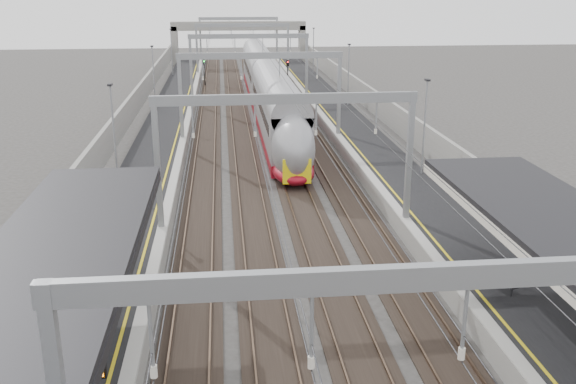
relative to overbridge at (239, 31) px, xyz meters
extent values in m
cube|color=black|center=(-8.00, -55.00, -4.81)|extent=(4.00, 120.00, 1.00)
cube|color=black|center=(8.00, -55.00, -4.81)|extent=(4.00, 120.00, 1.00)
cube|color=black|center=(-4.50, -55.00, -5.27)|extent=(2.40, 140.00, 0.08)
cube|color=brown|center=(-5.22, -55.00, -5.18)|extent=(0.07, 140.00, 0.14)
cube|color=brown|center=(-3.78, -55.00, -5.18)|extent=(0.07, 140.00, 0.14)
cube|color=black|center=(-1.50, -55.00, -5.27)|extent=(2.40, 140.00, 0.08)
cube|color=brown|center=(-2.22, -55.00, -5.18)|extent=(0.07, 140.00, 0.14)
cube|color=brown|center=(-0.78, -55.00, -5.18)|extent=(0.07, 140.00, 0.14)
cube|color=black|center=(1.50, -55.00, -5.27)|extent=(2.40, 140.00, 0.08)
cube|color=brown|center=(0.78, -55.00, -5.18)|extent=(0.07, 140.00, 0.14)
cube|color=brown|center=(2.22, -55.00, -5.18)|extent=(0.07, 140.00, 0.14)
cube|color=black|center=(4.50, -55.00, -5.27)|extent=(2.40, 140.00, 0.08)
cube|color=brown|center=(3.78, -55.00, -5.18)|extent=(0.07, 140.00, 0.14)
cube|color=brown|center=(5.22, -55.00, -5.18)|extent=(0.07, 140.00, 0.14)
cube|color=gray|center=(0.00, -98.00, 2.04)|extent=(13.00, 0.25, 0.50)
cube|color=gray|center=(-6.30, -78.00, -1.01)|extent=(0.28, 0.28, 6.60)
cube|color=gray|center=(6.30, -78.00, -1.01)|extent=(0.28, 0.28, 6.60)
cube|color=gray|center=(0.00, -78.00, 2.04)|extent=(13.00, 0.25, 0.50)
cube|color=gray|center=(-6.30, -58.00, -1.01)|extent=(0.28, 0.28, 6.60)
cube|color=gray|center=(6.30, -58.00, -1.01)|extent=(0.28, 0.28, 6.60)
cube|color=gray|center=(0.00, -58.00, 2.04)|extent=(13.00, 0.25, 0.50)
cube|color=gray|center=(-6.30, -38.00, -1.01)|extent=(0.28, 0.28, 6.60)
cube|color=gray|center=(6.30, -38.00, -1.01)|extent=(0.28, 0.28, 6.60)
cube|color=gray|center=(0.00, -38.00, 2.04)|extent=(13.00, 0.25, 0.50)
cube|color=gray|center=(-6.30, -18.00, -1.01)|extent=(0.28, 0.28, 6.60)
cube|color=gray|center=(6.30, -18.00, -1.01)|extent=(0.28, 0.28, 6.60)
cube|color=gray|center=(0.00, -18.00, 2.04)|extent=(13.00, 0.25, 0.50)
cube|color=gray|center=(-6.30, 0.00, -1.01)|extent=(0.28, 0.28, 6.60)
cube|color=gray|center=(6.30, 0.00, -1.01)|extent=(0.28, 0.28, 6.60)
cube|color=gray|center=(0.00, 0.00, 2.04)|extent=(13.00, 0.25, 0.50)
cylinder|color=#262628|center=(-4.50, -50.00, 0.19)|extent=(0.03, 140.00, 0.03)
cylinder|color=#262628|center=(-1.50, -50.00, 0.19)|extent=(0.03, 140.00, 0.03)
cylinder|color=#262628|center=(1.50, -50.00, 0.19)|extent=(0.03, 140.00, 0.03)
cylinder|color=#262628|center=(4.50, -50.00, 0.19)|extent=(0.03, 140.00, 0.03)
cylinder|color=black|center=(-9.70, -86.00, -2.31)|extent=(0.20, 0.20, 4.00)
cube|color=black|center=(-6.60, -96.00, -0.76)|extent=(1.60, 0.15, 0.55)
cube|color=orange|center=(-6.60, -96.08, -0.76)|extent=(1.50, 0.02, 0.42)
cylinder|color=black|center=(9.70, -86.00, -2.31)|extent=(0.20, 0.20, 4.00)
cube|color=gray|center=(0.00, 0.00, 0.89)|extent=(22.00, 2.20, 1.40)
cube|color=gray|center=(-10.50, 0.00, -2.21)|extent=(1.00, 2.20, 6.20)
cube|color=gray|center=(10.50, 0.00, -2.21)|extent=(1.00, 2.20, 6.20)
cube|color=gray|center=(-11.20, -55.00, -3.71)|extent=(0.30, 120.00, 3.20)
cube|color=gray|center=(11.20, -55.00, -3.71)|extent=(0.30, 120.00, 3.20)
cube|color=maroon|center=(1.50, -55.29, -4.68)|extent=(2.88, 24.55, 0.85)
cube|color=gray|center=(1.50, -55.29, -2.65)|extent=(2.88, 24.55, 3.20)
cube|color=black|center=(1.50, -63.89, -5.02)|extent=(2.14, 2.56, 0.53)
cube|color=maroon|center=(1.50, -30.31, -4.68)|extent=(2.88, 24.55, 0.85)
cube|color=gray|center=(1.50, -30.31, -2.65)|extent=(2.88, 24.55, 3.20)
cube|color=black|center=(1.50, -38.91, -5.02)|extent=(2.14, 2.56, 0.53)
ellipsoid|color=gray|center=(1.50, -67.78, -2.98)|extent=(2.88, 5.55, 4.48)
cube|color=yellow|center=(1.50, -70.08, -3.94)|extent=(1.81, 0.12, 1.60)
cube|color=black|center=(1.50, -69.60, -2.33)|extent=(1.71, 0.61, 1.00)
cube|color=black|center=(7.74, -86.48, -3.89)|extent=(0.94, 1.74, 0.06)
cube|color=black|center=(7.93, -86.42, -3.67)|extent=(0.60, 1.62, 0.47)
cylinder|color=black|center=(7.95, -87.11, -4.11)|extent=(0.06, 0.06, 0.39)
cylinder|color=black|center=(7.53, -85.86, -4.11)|extent=(0.06, 0.06, 0.39)
cylinder|color=black|center=(-5.20, -24.49, -3.81)|extent=(0.12, 0.12, 3.00)
cube|color=black|center=(-5.20, -24.49, -2.21)|extent=(0.32, 0.22, 0.75)
sphere|color=#0CE526|center=(-5.20, -24.62, -2.06)|extent=(0.16, 0.16, 0.16)
cylinder|color=black|center=(3.20, -31.65, -3.81)|extent=(0.12, 0.12, 3.00)
cube|color=black|center=(3.20, -31.65, -2.21)|extent=(0.32, 0.22, 0.75)
sphere|color=#0CE526|center=(3.20, -31.78, -2.06)|extent=(0.16, 0.16, 0.16)
cylinder|color=black|center=(5.40, -26.35, -3.81)|extent=(0.12, 0.12, 3.00)
cube|color=black|center=(5.40, -26.35, -2.21)|extent=(0.32, 0.22, 0.75)
sphere|color=red|center=(5.40, -26.48, -2.06)|extent=(0.16, 0.16, 0.16)
camera|label=1|loc=(-3.05, -108.65, 7.28)|focal=40.00mm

